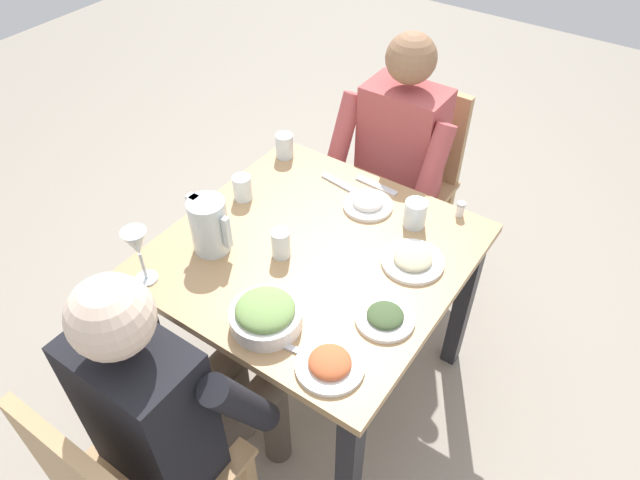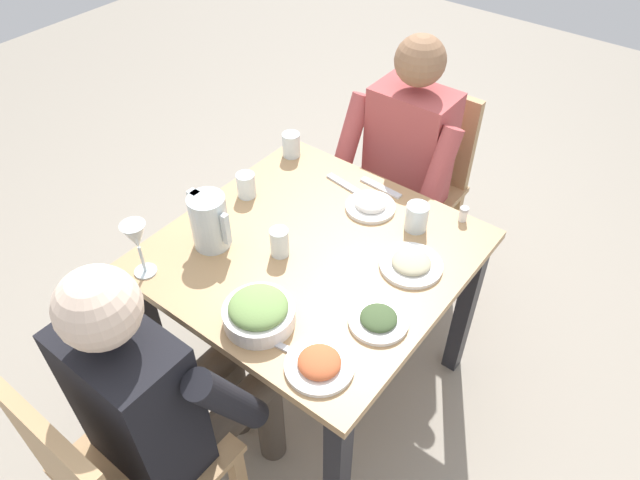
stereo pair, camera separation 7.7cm
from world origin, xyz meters
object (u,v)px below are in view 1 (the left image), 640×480
Objects in this scene: water_glass_near_right at (242,188)px; plate_dolmas at (385,317)px; salad_bowl at (266,314)px; water_glass_far_left at (281,244)px; plate_beans at (413,260)px; diner_near at (178,399)px; wine_glass at (137,245)px; plate_rice_curry at (330,364)px; plate_yoghurt at (368,203)px; salt_shaker at (460,209)px; dining_table at (314,274)px; water_pitcher at (209,225)px; diner_far at (389,169)px; water_glass_by_pitcher at (284,146)px; chair_far at (409,174)px; water_glass_near_left at (415,214)px.

plate_dolmas is at bearing -16.09° from water_glass_near_right.
water_glass_far_left is at bearing 118.60° from salad_bowl.
plate_beans is at bearing 99.76° from plate_dolmas.
diner_near is 5.97× the size of plate_beans.
salad_bowl is 0.34m from plate_dolmas.
plate_rice_curry is at bearing 4.46° from wine_glass.
plate_yoghurt is 3.25× the size of salt_shaker.
diner_near is 6.08× the size of wine_glass.
plate_beans is (0.31, 0.75, 0.09)m from diner_near.
plate_dolmas is (0.34, -0.13, 0.13)m from dining_table.
plate_rice_curry is 0.46m from water_glass_far_left.
diner_near is at bearing -63.73° from water_glass_near_right.
plate_yoghurt reaches higher than dining_table.
plate_beans is 1.15× the size of plate_dolmas.
plate_yoghurt is at bearing 56.49° from water_pitcher.
salt_shaker is at bearing 52.49° from water_glass_far_left.
plate_rice_curry is (0.57, -0.17, -0.08)m from water_pitcher.
plate_beans is at bearing 39.23° from wine_glass.
plate_rice_curry is (0.31, 0.27, 0.10)m from diner_near.
water_glass_far_left reaches higher than salad_bowl.
diner_far is 12.16× the size of water_glass_far_left.
water_pitcher reaches higher than water_glass_near_right.
water_glass_by_pitcher is (-0.43, 0.08, 0.03)m from plate_yoghurt.
diner_near is (0.05, -1.45, 0.15)m from chair_far.
dining_table is 9.71× the size of water_glass_by_pitcher.
chair_far reaches higher than salt_shaker.
plate_dolmas is at bearing 5.06° from water_pitcher.
dining_table is 0.20m from water_glass_far_left.
water_glass_far_left is (-0.07, -0.08, 0.17)m from dining_table.
water_glass_far_left is (-0.37, 0.27, 0.03)m from plate_rice_curry.
plate_yoghurt is (-0.03, 0.61, -0.03)m from salad_bowl.
salt_shaker is (0.25, 0.76, -0.01)m from salad_bowl.
water_glass_by_pitcher is at bearing 123.42° from salad_bowl.
diner_far is at bearing 118.31° from plate_dolmas.
diner_near is 6.87× the size of plate_dolmas.
salt_shaker is at bearing 85.47° from plate_beans.
wine_glass is (-0.64, -0.52, 0.13)m from plate_beans.
water_glass_far_left is at bearing 143.78° from plate_rice_curry.
water_glass_near_left is 1.79× the size of salt_shaker.
water_glass_far_left is at bearing -54.12° from water_glass_by_pitcher.
diner_far is at bearing 97.82° from salad_bowl.
salt_shaker is (0.71, 0.06, -0.02)m from water_glass_by_pitcher.
plate_rice_curry is at bearing -100.19° from plate_dolmas.
water_pitcher is 0.38m from salad_bowl.
water_glass_by_pitcher is (-0.73, 0.49, 0.03)m from plate_dolmas.
plate_rice_curry is (0.26, -0.63, -0.00)m from plate_yoghurt.
dining_table is 4.48× the size of salad_bowl.
plate_beans is (0.36, -0.50, 0.09)m from diner_far.
diner_near is 12.47× the size of water_glass_by_pitcher.
salad_bowl is at bearing -23.78° from water_pitcher.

